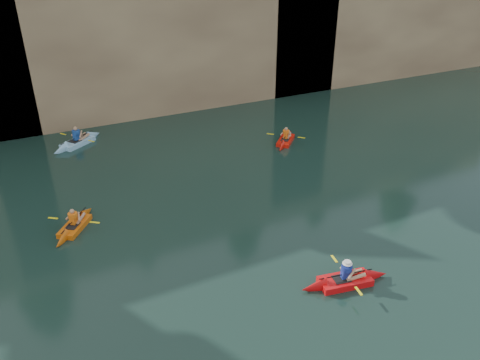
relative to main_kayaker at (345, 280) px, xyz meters
name	(u,v)px	position (x,y,z in m)	size (l,w,h in m)	color
ground	(377,343)	(-0.77, -2.52, -0.16)	(160.00, 160.00, 0.00)	black
cliff	(115,5)	(-0.77, 27.48, 5.84)	(70.00, 16.00, 12.00)	tan
cliff_slab_center	(173,22)	(1.23, 20.08, 5.54)	(24.00, 2.40, 11.40)	tan
cliff_slab_east	(408,14)	(21.23, 20.08, 4.76)	(26.00, 2.40, 9.84)	tan
sea_cave_center	(89,100)	(-4.77, 19.43, 1.44)	(3.50, 1.00, 3.20)	black
sea_cave_east	(284,65)	(9.23, 19.43, 2.09)	(5.00, 1.00, 4.50)	black
main_kayaker	(345,280)	(0.00, 0.00, 0.00)	(3.26, 2.16, 1.18)	red
kayaker_orange	(75,225)	(-7.69, 7.64, -0.02)	(2.30, 2.77, 1.12)	#D65D0D
kayaker_red_far	(286,140)	(4.66, 11.54, -0.02)	(2.63, 2.69, 1.13)	red
kayaker_ltblue_mid	(78,142)	(-6.13, 16.48, 0.01)	(3.33, 2.68, 1.34)	#93CDF6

